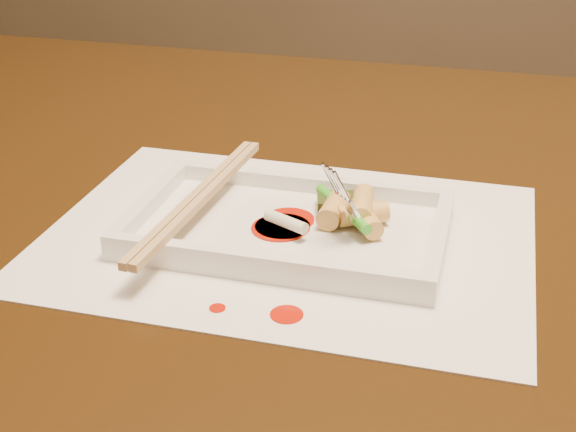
% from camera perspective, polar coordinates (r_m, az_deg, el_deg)
% --- Properties ---
extents(table, '(1.40, 0.90, 0.75)m').
position_cam_1_polar(table, '(0.79, 4.46, -5.54)').
color(table, black).
rests_on(table, ground).
extents(placemat, '(0.40, 0.30, 0.00)m').
position_cam_1_polar(placemat, '(0.67, 0.00, -1.43)').
color(placemat, white).
rests_on(placemat, table).
extents(sauce_splatter_a, '(0.02, 0.02, 0.00)m').
position_cam_1_polar(sauce_splatter_a, '(0.57, -0.09, -7.01)').
color(sauce_splatter_a, '#BE1605').
rests_on(sauce_splatter_a, placemat).
extents(sauce_splatter_b, '(0.01, 0.01, 0.00)m').
position_cam_1_polar(sauce_splatter_b, '(0.58, -5.04, -6.54)').
color(sauce_splatter_b, '#BE1605').
rests_on(sauce_splatter_b, placemat).
extents(plate_base, '(0.26, 0.16, 0.01)m').
position_cam_1_polar(plate_base, '(0.67, 0.00, -1.07)').
color(plate_base, white).
rests_on(plate_base, placemat).
extents(plate_rim_far, '(0.26, 0.01, 0.01)m').
position_cam_1_polar(plate_rim_far, '(0.73, 1.51, 2.33)').
color(plate_rim_far, white).
rests_on(plate_rim_far, plate_base).
extents(plate_rim_near, '(0.26, 0.01, 0.01)m').
position_cam_1_polar(plate_rim_near, '(0.60, -1.83, -3.34)').
color(plate_rim_near, white).
rests_on(plate_rim_near, plate_base).
extents(plate_rim_left, '(0.01, 0.14, 0.01)m').
position_cam_1_polar(plate_rim_left, '(0.70, -9.80, 0.97)').
color(plate_rim_left, white).
rests_on(plate_rim_left, plate_base).
extents(plate_rim_right, '(0.01, 0.14, 0.01)m').
position_cam_1_polar(plate_rim_right, '(0.65, 10.67, -1.53)').
color(plate_rim_right, white).
rests_on(plate_rim_right, plate_base).
extents(veg_piece, '(0.04, 0.04, 0.01)m').
position_cam_1_polar(veg_piece, '(0.69, 3.66, 0.92)').
color(veg_piece, black).
rests_on(veg_piece, plate_base).
extents(scallion_white, '(0.04, 0.03, 0.01)m').
position_cam_1_polar(scallion_white, '(0.65, -0.15, -0.40)').
color(scallion_white, '#EAEACC').
rests_on(scallion_white, plate_base).
extents(scallion_green, '(0.06, 0.07, 0.01)m').
position_cam_1_polar(scallion_green, '(0.67, 3.91, 0.55)').
color(scallion_green, '#2C9F19').
rests_on(scallion_green, plate_base).
extents(chopstick_a, '(0.02, 0.25, 0.01)m').
position_cam_1_polar(chopstick_a, '(0.68, -6.66, 1.37)').
color(chopstick_a, tan).
rests_on(chopstick_a, plate_rim_near).
extents(chopstick_b, '(0.02, 0.25, 0.01)m').
position_cam_1_polar(chopstick_b, '(0.68, -6.03, 1.30)').
color(chopstick_b, tan).
rests_on(chopstick_b, plate_rim_near).
extents(fork, '(0.09, 0.10, 0.14)m').
position_cam_1_polar(fork, '(0.64, 6.51, 5.08)').
color(fork, silver).
rests_on(fork, plate_base).
extents(sauce_blob_0, '(0.05, 0.05, 0.00)m').
position_cam_1_polar(sauce_blob_0, '(0.66, -0.59, -0.86)').
color(sauce_blob_0, '#BE1605').
rests_on(sauce_blob_0, plate_base).
extents(sauce_blob_1, '(0.05, 0.05, 0.00)m').
position_cam_1_polar(sauce_blob_1, '(0.67, -0.39, -0.76)').
color(sauce_blob_1, '#BE1605').
rests_on(sauce_blob_1, plate_base).
extents(sauce_blob_2, '(0.04, 0.04, 0.00)m').
position_cam_1_polar(sauce_blob_2, '(0.68, 0.07, -0.24)').
color(sauce_blob_2, '#BE1605').
rests_on(sauce_blob_2, plate_base).
extents(rice_cake_0, '(0.04, 0.05, 0.02)m').
position_cam_1_polar(rice_cake_0, '(0.66, 5.55, -0.14)').
color(rice_cake_0, '#E9C76C').
rests_on(rice_cake_0, plate_base).
extents(rice_cake_1, '(0.02, 0.04, 0.02)m').
position_cam_1_polar(rice_cake_1, '(0.67, 3.27, 0.47)').
color(rice_cake_1, '#E9C76C').
rests_on(rice_cake_1, plate_base).
extents(rice_cake_2, '(0.02, 0.05, 0.02)m').
position_cam_1_polar(rice_cake_2, '(0.67, 5.33, 0.78)').
color(rice_cake_2, '#E9C76C').
rests_on(rice_cake_2, plate_base).
extents(rice_cake_3, '(0.05, 0.04, 0.02)m').
position_cam_1_polar(rice_cake_3, '(0.67, 5.32, 0.16)').
color(rice_cake_3, '#E9C76C').
rests_on(rice_cake_3, plate_base).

